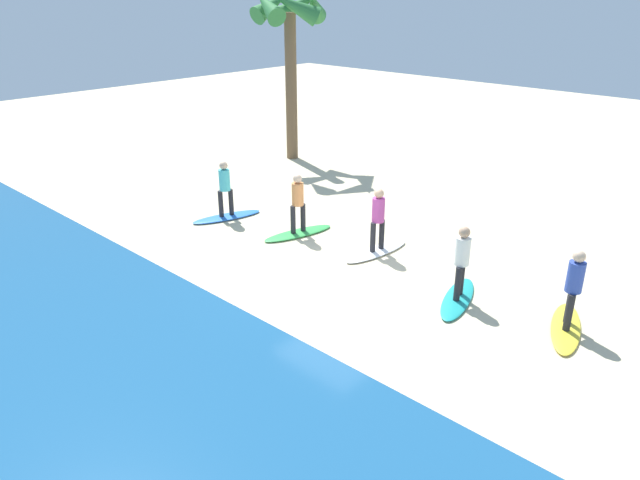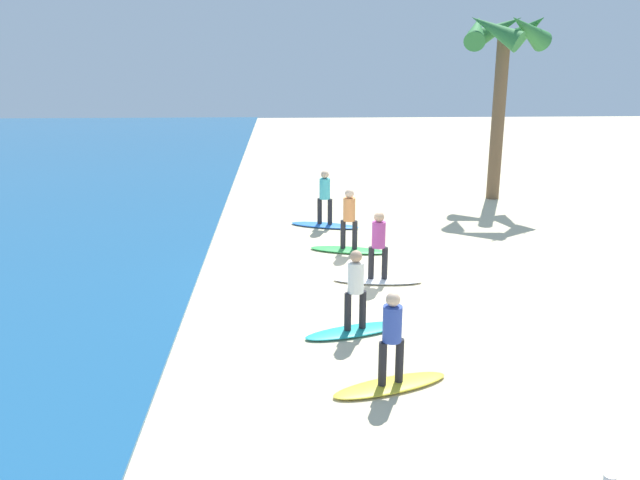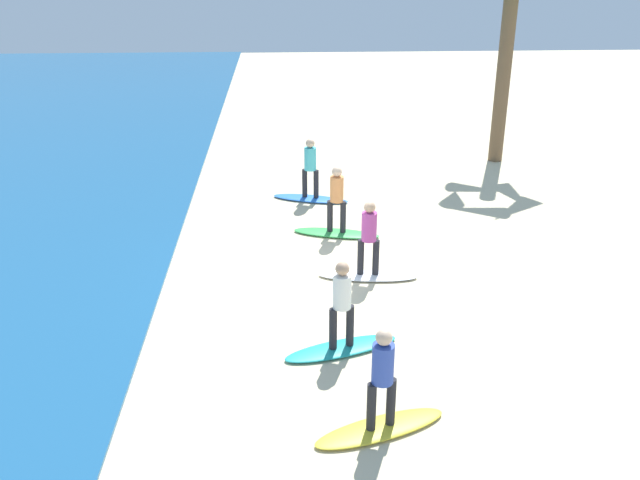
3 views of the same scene
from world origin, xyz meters
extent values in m
plane|color=beige|center=(0.00, 0.00, 0.00)|extent=(60.00, 60.00, 0.00)
ellipsoid|color=yellow|center=(-5.17, -0.94, 0.04)|extent=(1.25, 2.16, 0.09)
cylinder|color=#232328|center=(-5.23, -0.79, 0.48)|extent=(0.14, 0.14, 0.78)
cylinder|color=#232328|center=(-5.12, -1.09, 0.48)|extent=(0.14, 0.14, 0.78)
cylinder|color=#334CAD|center=(-5.17, -0.94, 1.18)|extent=(0.32, 0.32, 0.62)
sphere|color=beige|center=(-5.17, -0.94, 1.61)|extent=(0.24, 0.24, 0.24)
ellipsoid|color=teal|center=(-2.96, -0.53, 0.04)|extent=(1.20, 2.17, 0.09)
cylinder|color=#232328|center=(-3.02, -0.38, 0.48)|extent=(0.14, 0.14, 0.78)
cylinder|color=#232328|center=(-2.91, -0.68, 0.48)|extent=(0.14, 0.14, 0.78)
cylinder|color=white|center=(-2.96, -0.53, 1.18)|extent=(0.32, 0.32, 0.62)
sphere|color=tan|center=(-2.96, -0.53, 1.61)|extent=(0.24, 0.24, 0.24)
ellipsoid|color=white|center=(-0.13, -1.31, 0.04)|extent=(0.77, 2.15, 0.09)
cylinder|color=#232328|center=(-0.11, -1.15, 0.48)|extent=(0.14, 0.14, 0.78)
cylinder|color=#232328|center=(-0.15, -1.47, 0.48)|extent=(0.14, 0.14, 0.78)
cylinder|color=#B74293|center=(-0.13, -1.31, 1.18)|extent=(0.32, 0.32, 0.62)
sphere|color=tan|center=(-0.13, -1.31, 1.61)|extent=(0.24, 0.24, 0.24)
ellipsoid|color=green|center=(2.21, -0.80, 0.04)|extent=(1.04, 2.17, 0.09)
cylinder|color=#232328|center=(2.24, -0.64, 0.48)|extent=(0.14, 0.14, 0.78)
cylinder|color=#232328|center=(2.17, -0.95, 0.48)|extent=(0.14, 0.14, 0.78)
cylinder|color=#E58C4C|center=(2.21, -0.80, 1.18)|extent=(0.32, 0.32, 0.62)
sphere|color=beige|center=(2.21, -0.80, 1.61)|extent=(0.24, 0.24, 0.24)
ellipsoid|color=blue|center=(4.65, -0.25, 0.04)|extent=(1.14, 2.17, 0.09)
cylinder|color=#232328|center=(4.69, -0.10, 0.48)|extent=(0.14, 0.14, 0.78)
cylinder|color=#232328|center=(4.60, -0.41, 0.48)|extent=(0.14, 0.14, 0.78)
cylinder|color=#4CC6D1|center=(4.65, -0.25, 1.18)|extent=(0.32, 0.32, 0.62)
sphere|color=beige|center=(4.65, -0.25, 1.61)|extent=(0.24, 0.24, 0.24)
cylinder|color=brown|center=(8.03, -6.31, 2.73)|extent=(0.44, 0.44, 5.45)
cone|color=#2D7538|center=(8.93, -6.31, 5.70)|extent=(0.70, 1.93, 1.40)
cone|color=#2D7538|center=(8.31, -5.45, 5.70)|extent=(2.05, 1.26, 1.40)
cone|color=#2D7538|center=(7.30, -5.78, 5.70)|extent=(1.70, 1.97, 1.40)
cone|color=#2D7538|center=(7.30, -6.84, 5.70)|extent=(1.70, 1.97, 1.40)
cone|color=#2D7538|center=(8.31, -7.17, 5.70)|extent=(2.05, 1.26, 1.40)
camera|label=1|loc=(-8.47, 9.79, 6.28)|focal=33.13mm
camera|label=2|loc=(-15.68, 0.63, 5.91)|focal=39.25mm
camera|label=3|loc=(-13.64, 0.36, 6.84)|focal=39.92mm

